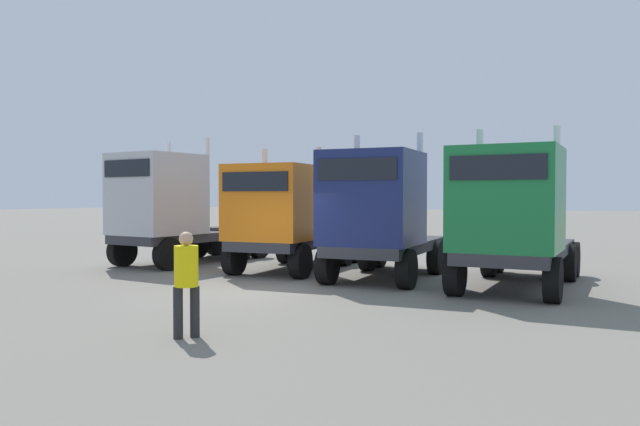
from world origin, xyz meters
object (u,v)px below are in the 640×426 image
(semi_truck_silver, at_px, (169,207))
(semi_truck_orange, at_px, (283,217))
(visitor_in_hivis, at_px, (186,276))
(semi_truck_green, at_px, (512,218))
(semi_truck_navy, at_px, (378,214))

(semi_truck_silver, height_order, semi_truck_orange, semi_truck_silver)
(semi_truck_silver, distance_m, visitor_in_hivis, 11.38)
(semi_truck_silver, height_order, semi_truck_green, semi_truck_silver)
(semi_truck_green, bearing_deg, semi_truck_navy, -94.50)
(semi_truck_green, bearing_deg, semi_truck_orange, -96.79)
(semi_truck_silver, xyz_separation_m, semi_truck_green, (11.63, -0.42, -0.16))
(semi_truck_navy, xyz_separation_m, visitor_in_hivis, (-0.06, -7.85, -0.85))
(semi_truck_orange, xyz_separation_m, semi_truck_green, (7.07, -0.59, 0.12))
(semi_truck_silver, relative_size, visitor_in_hivis, 3.41)
(semi_truck_green, relative_size, visitor_in_hivis, 3.57)
(semi_truck_silver, relative_size, semi_truck_green, 0.95)
(semi_truck_orange, xyz_separation_m, visitor_in_hivis, (3.36, -8.29, -0.69))
(semi_truck_silver, xyz_separation_m, visitor_in_hivis, (7.91, -8.12, -0.96))
(semi_truck_silver, height_order, visitor_in_hivis, semi_truck_silver)
(semi_truck_navy, relative_size, visitor_in_hivis, 3.29)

